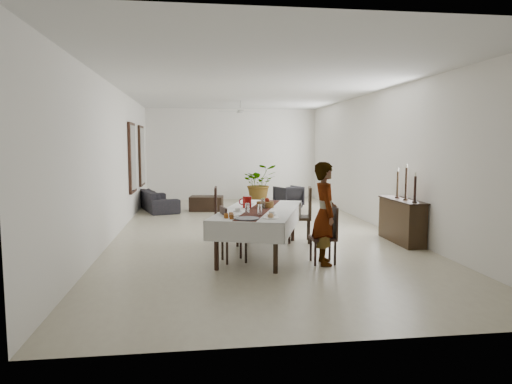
% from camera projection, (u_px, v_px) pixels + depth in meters
% --- Properties ---
extents(floor, '(6.00, 12.00, 0.00)m').
position_uv_depth(floor, '(254.00, 230.00, 10.44)').
color(floor, beige).
rests_on(floor, ground).
extents(ceiling, '(6.00, 12.00, 0.02)m').
position_uv_depth(ceiling, '(253.00, 88.00, 10.10)').
color(ceiling, silver).
rests_on(ceiling, wall_back).
extents(wall_back, '(6.00, 0.02, 3.20)m').
position_uv_depth(wall_back, '(232.00, 154.00, 16.19)').
color(wall_back, white).
rests_on(wall_back, floor).
extents(wall_front, '(6.00, 0.02, 3.20)m').
position_uv_depth(wall_front, '(332.00, 182.00, 4.35)').
color(wall_front, white).
rests_on(wall_front, floor).
extents(wall_left, '(0.02, 12.00, 3.20)m').
position_uv_depth(wall_left, '(116.00, 161.00, 9.88)').
color(wall_left, white).
rests_on(wall_left, floor).
extents(wall_right, '(0.02, 12.00, 3.20)m').
position_uv_depth(wall_right, '(381.00, 160.00, 10.66)').
color(wall_right, white).
rests_on(wall_right, floor).
extents(dining_table_top, '(1.80, 2.74, 0.05)m').
position_uv_depth(dining_table_top, '(260.00, 211.00, 8.14)').
color(dining_table_top, black).
rests_on(dining_table_top, table_leg_fl).
extents(table_leg_fl, '(0.09, 0.09, 0.74)m').
position_uv_depth(table_leg_fl, '(216.00, 247.00, 7.09)').
color(table_leg_fl, black).
rests_on(table_leg_fl, floor).
extents(table_leg_fr, '(0.09, 0.09, 0.74)m').
position_uv_depth(table_leg_fr, '(276.00, 249.00, 6.91)').
color(table_leg_fr, black).
rests_on(table_leg_fr, floor).
extents(table_leg_bl, '(0.09, 0.09, 0.74)m').
position_uv_depth(table_leg_bl, '(248.00, 221.00, 9.44)').
color(table_leg_bl, black).
rests_on(table_leg_bl, floor).
extents(table_leg_br, '(0.09, 0.09, 0.74)m').
position_uv_depth(table_leg_br, '(293.00, 223.00, 9.27)').
color(table_leg_br, black).
rests_on(table_leg_br, floor).
extents(tablecloth_top, '(2.04, 2.98, 0.01)m').
position_uv_depth(tablecloth_top, '(260.00, 210.00, 8.13)').
color(tablecloth_top, white).
rests_on(tablecloth_top, dining_table_top).
extents(tablecloth_drape_left, '(0.87, 2.59, 0.32)m').
position_uv_depth(tablecloth_drape_left, '(226.00, 217.00, 8.26)').
color(tablecloth_drape_left, white).
rests_on(tablecloth_drape_left, dining_table_top).
extents(tablecloth_drape_right, '(0.87, 2.59, 0.32)m').
position_uv_depth(tablecloth_drape_right, '(294.00, 219.00, 8.03)').
color(tablecloth_drape_right, white).
rests_on(tablecloth_drape_right, dining_table_top).
extents(tablecloth_drape_near, '(1.19, 0.40, 0.32)m').
position_uv_depth(tablecloth_drape_near, '(243.00, 232.00, 6.82)').
color(tablecloth_drape_near, silver).
rests_on(tablecloth_drape_near, dining_table_top).
extents(tablecloth_drape_far, '(1.19, 0.40, 0.32)m').
position_uv_depth(tablecloth_drape_far, '(271.00, 208.00, 9.47)').
color(tablecloth_drape_far, silver).
rests_on(tablecloth_drape_far, dining_table_top).
extents(table_runner, '(1.18, 2.62, 0.00)m').
position_uv_depth(table_runner, '(260.00, 209.00, 8.13)').
color(table_runner, '#502017').
rests_on(table_runner, tablecloth_top).
extents(red_pitcher, '(0.20, 0.20, 0.21)m').
position_uv_depth(red_pitcher, '(247.00, 202.00, 8.32)').
color(red_pitcher, maroon).
rests_on(red_pitcher, tablecloth_top).
extents(pitcher_handle, '(0.13, 0.06, 0.13)m').
position_uv_depth(pitcher_handle, '(242.00, 202.00, 8.34)').
color(pitcher_handle, maroon).
rests_on(pitcher_handle, red_pitcher).
extents(wine_glass_near, '(0.07, 0.07, 0.18)m').
position_uv_depth(wine_glass_near, '(260.00, 210.00, 7.43)').
color(wine_glass_near, white).
rests_on(wine_glass_near, tablecloth_top).
extents(wine_glass_mid, '(0.07, 0.07, 0.18)m').
position_uv_depth(wine_glass_mid, '(247.00, 209.00, 7.57)').
color(wine_glass_mid, white).
rests_on(wine_glass_mid, tablecloth_top).
extents(wine_glass_far, '(0.07, 0.07, 0.18)m').
position_uv_depth(wine_glass_far, '(263.00, 204.00, 8.16)').
color(wine_glass_far, white).
rests_on(wine_glass_far, tablecloth_top).
extents(teacup_right, '(0.10, 0.10, 0.06)m').
position_uv_depth(teacup_right, '(272.00, 213.00, 7.45)').
color(teacup_right, white).
rests_on(teacup_right, saucer_right).
extents(saucer_right, '(0.16, 0.16, 0.01)m').
position_uv_depth(saucer_right, '(272.00, 215.00, 7.45)').
color(saucer_right, silver).
rests_on(saucer_right, tablecloth_top).
extents(teacup_left, '(0.10, 0.10, 0.06)m').
position_uv_depth(teacup_left, '(238.00, 210.00, 7.83)').
color(teacup_left, silver).
rests_on(teacup_left, saucer_left).
extents(saucer_left, '(0.16, 0.16, 0.01)m').
position_uv_depth(saucer_left, '(238.00, 211.00, 7.83)').
color(saucer_left, silver).
rests_on(saucer_left, tablecloth_top).
extents(plate_near_right, '(0.25, 0.25, 0.02)m').
position_uv_depth(plate_near_right, '(271.00, 218.00, 7.14)').
color(plate_near_right, white).
rests_on(plate_near_right, tablecloth_top).
extents(bread_near_right, '(0.10, 0.10, 0.10)m').
position_uv_depth(bread_near_right, '(271.00, 216.00, 7.13)').
color(bread_near_right, tan).
rests_on(bread_near_right, plate_near_right).
extents(plate_near_left, '(0.25, 0.25, 0.02)m').
position_uv_depth(plate_near_left, '(232.00, 215.00, 7.42)').
color(plate_near_left, white).
rests_on(plate_near_left, tablecloth_top).
extents(plate_far_left, '(0.25, 0.25, 0.02)m').
position_uv_depth(plate_far_left, '(248.00, 204.00, 8.76)').
color(plate_far_left, white).
rests_on(plate_far_left, tablecloth_top).
extents(serving_tray, '(0.38, 0.38, 0.02)m').
position_uv_depth(serving_tray, '(247.00, 219.00, 7.05)').
color(serving_tray, '#3C3C41').
rests_on(serving_tray, tablecloth_top).
extents(jam_jar_a, '(0.07, 0.07, 0.08)m').
position_uv_depth(jam_jar_a, '(232.00, 217.00, 7.06)').
color(jam_jar_a, brown).
rests_on(jam_jar_a, tablecloth_top).
extents(jam_jar_b, '(0.07, 0.07, 0.08)m').
position_uv_depth(jam_jar_b, '(226.00, 216.00, 7.14)').
color(jam_jar_b, '#974D15').
rests_on(jam_jar_b, tablecloth_top).
extents(jam_jar_c, '(0.07, 0.07, 0.08)m').
position_uv_depth(jam_jar_c, '(231.00, 215.00, 7.23)').
color(jam_jar_c, brown).
rests_on(jam_jar_c, tablecloth_top).
extents(fruit_basket, '(0.32, 0.32, 0.11)m').
position_uv_depth(fruit_basket, '(265.00, 204.00, 8.37)').
color(fruit_basket, brown).
rests_on(fruit_basket, tablecloth_top).
extents(fruit_red, '(0.10, 0.10, 0.10)m').
position_uv_depth(fruit_red, '(267.00, 200.00, 8.38)').
color(fruit_red, maroon).
rests_on(fruit_red, fruit_basket).
extents(fruit_green, '(0.08, 0.08, 0.08)m').
position_uv_depth(fruit_green, '(263.00, 200.00, 8.40)').
color(fruit_green, olive).
rests_on(fruit_green, fruit_basket).
extents(chair_right_near_seat, '(0.41, 0.41, 0.05)m').
position_uv_depth(chair_right_near_seat, '(323.00, 238.00, 7.51)').
color(chair_right_near_seat, black).
rests_on(chair_right_near_seat, chair_right_near_leg_fl).
extents(chair_right_near_leg_fl, '(0.04, 0.04, 0.39)m').
position_uv_depth(chair_right_near_leg_fl, '(335.00, 253.00, 7.39)').
color(chair_right_near_leg_fl, black).
rests_on(chair_right_near_leg_fl, floor).
extents(chair_right_near_leg_fr, '(0.04, 0.04, 0.39)m').
position_uv_depth(chair_right_near_leg_fr, '(330.00, 249.00, 7.72)').
color(chair_right_near_leg_fr, black).
rests_on(chair_right_near_leg_fr, floor).
extents(chair_right_near_leg_bl, '(0.04, 0.04, 0.39)m').
position_uv_depth(chair_right_near_leg_bl, '(315.00, 254.00, 7.36)').
color(chair_right_near_leg_bl, black).
rests_on(chair_right_near_leg_bl, floor).
extents(chair_right_near_leg_br, '(0.04, 0.04, 0.39)m').
position_uv_depth(chair_right_near_leg_br, '(311.00, 249.00, 7.68)').
color(chair_right_near_leg_br, black).
rests_on(chair_right_near_leg_br, floor).
extents(chair_right_near_back, '(0.05, 0.40, 0.51)m').
position_uv_depth(chair_right_near_back, '(334.00, 222.00, 7.51)').
color(chair_right_near_back, black).
rests_on(chair_right_near_back, chair_right_near_seat).
extents(chair_right_far_seat, '(0.55, 0.55, 0.05)m').
position_uv_depth(chair_right_far_seat, '(299.00, 218.00, 9.15)').
color(chair_right_far_seat, black).
rests_on(chair_right_far_seat, chair_right_far_leg_fl).
extents(chair_right_far_leg_fl, '(0.06, 0.06, 0.46)m').
position_uv_depth(chair_right_far_leg_fl, '(309.00, 232.00, 8.97)').
color(chair_right_far_leg_fl, black).
rests_on(chair_right_far_leg_fl, floor).
extents(chair_right_far_leg_fr, '(0.06, 0.06, 0.46)m').
position_uv_depth(chair_right_far_leg_fr, '(308.00, 229.00, 9.35)').
color(chair_right_far_leg_fr, black).
rests_on(chair_right_far_leg_fr, floor).
extents(chair_right_far_leg_bl, '(0.06, 0.06, 0.46)m').
position_uv_depth(chair_right_far_leg_bl, '(289.00, 232.00, 8.99)').
color(chair_right_far_leg_bl, black).
rests_on(chair_right_far_leg_bl, floor).
extents(chair_right_far_leg_br, '(0.06, 0.06, 0.46)m').
position_uv_depth(chair_right_far_leg_br, '(289.00, 229.00, 9.38)').
color(chair_right_far_leg_br, black).
rests_on(chair_right_far_leg_br, floor).
extents(chair_right_far_back, '(0.13, 0.47, 0.60)m').
position_uv_depth(chair_right_far_back, '(310.00, 202.00, 9.10)').
color(chair_right_far_back, black).
rests_on(chair_right_far_back, chair_right_far_seat).
extents(chair_left_near_seat, '(0.46, 0.46, 0.04)m').
position_uv_depth(chair_left_near_seat, '(234.00, 237.00, 7.61)').
color(chair_left_near_seat, black).
rests_on(chair_left_near_seat, chair_left_near_leg_fl).
extents(chair_left_near_leg_fl, '(0.05, 0.05, 0.39)m').
position_uv_depth(chair_left_near_leg_fl, '(222.00, 249.00, 7.74)').
color(chair_left_near_leg_fl, black).
rests_on(chair_left_near_leg_fl, floor).
extents(chair_left_near_leg_fr, '(0.05, 0.05, 0.39)m').
position_uv_depth(chair_left_near_leg_fr, '(227.00, 253.00, 7.43)').
color(chair_left_near_leg_fr, black).
rests_on(chair_left_near_leg_fr, floor).
extents(chair_left_near_leg_bl, '(0.05, 0.05, 0.39)m').
position_uv_depth(chair_left_near_leg_bl, '(241.00, 247.00, 7.84)').
color(chair_left_near_leg_bl, black).
rests_on(chair_left_near_leg_bl, floor).
extents(chair_left_near_leg_br, '(0.05, 0.05, 0.39)m').
position_uv_depth(chair_left_near_leg_br, '(246.00, 252.00, 7.53)').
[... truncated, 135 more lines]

